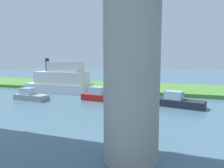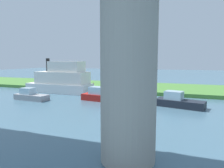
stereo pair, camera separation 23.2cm
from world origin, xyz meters
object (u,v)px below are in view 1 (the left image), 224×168
motorboat_red (101,96)px  motorboat_white (179,101)px  bridge_pylon (132,55)px  pontoon_yellow (61,80)px  riverboat_paddlewheel (30,96)px  person_on_bank (151,86)px  mooring_post (93,86)px

motorboat_red → motorboat_white: (-8.89, 0.40, -0.01)m
bridge_pylon → pontoon_yellow: 23.30m
pontoon_yellow → riverboat_paddlewheel: 6.56m
person_on_bank → bridge_pylon: bearing=96.3°
pontoon_yellow → bridge_pylon: bearing=131.3°
riverboat_paddlewheel → motorboat_red: size_ratio=0.87×
pontoon_yellow → motorboat_red: bearing=154.1°
bridge_pylon → riverboat_paddlewheel: (15.41, -10.92, -4.60)m
riverboat_paddlewheel → motorboat_white: size_ratio=0.87×
bridge_pylon → riverboat_paddlewheel: 19.44m
person_on_bank → pontoon_yellow: (12.97, 2.97, 0.69)m
bridge_pylon → pontoon_yellow: size_ratio=1.02×
bridge_pylon → person_on_bank: size_ratio=7.37×
bridge_pylon → motorboat_white: bridge_pylon is taller
person_on_bank → motorboat_red: person_on_bank is taller
person_on_bank → motorboat_white: size_ratio=0.27×
pontoon_yellow → person_on_bank: bearing=-167.1°
bridge_pylon → pontoon_yellow: bearing=-48.7°
riverboat_paddlewheel → motorboat_red: motorboat_red is taller
person_on_bank → motorboat_red: (4.83, 6.93, -0.61)m
motorboat_white → pontoon_yellow: bearing=-14.4°
person_on_bank → motorboat_red: size_ratio=0.27×
person_on_bank → riverboat_paddlewheel: person_on_bank is taller
mooring_post → person_on_bank: bearing=-176.6°
mooring_post → motorboat_red: 7.56m
motorboat_white → motorboat_red: bearing=-2.6°
motorboat_red → motorboat_white: motorboat_red is taller
person_on_bank → pontoon_yellow: size_ratio=0.14×
pontoon_yellow → motorboat_red: pontoon_yellow is taller
motorboat_red → riverboat_paddlewheel: bearing=16.4°
motorboat_white → riverboat_paddlewheel: bearing=6.8°
person_on_bank → pontoon_yellow: pontoon_yellow is taller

